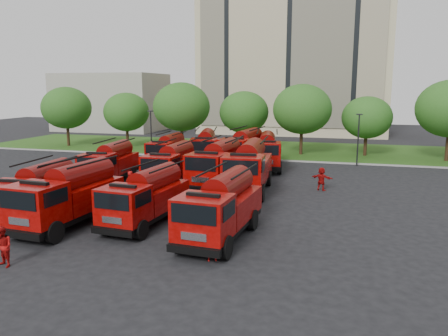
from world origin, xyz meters
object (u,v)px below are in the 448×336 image
object	(u,v)px
fire_truck_8	(168,150)
fire_truck_7	(249,167)
fire_truck_5	(172,165)
fire_truck_6	(218,164)
fire_truck_4	(110,163)
fire_truck_10	(244,148)
fire_truck_3	(221,207)
firefighter_0	(213,261)
firefighter_5	(321,190)
fire_truck_9	(206,147)
firefighter_1	(4,267)
fire_truck_11	(267,151)
fire_truck_1	(69,195)
fire_truck_0	(37,191)
fire_truck_2	(146,197)
firefighter_4	(131,191)
firefighter_3	(221,217)
firefighter_2	(193,248)

from	to	relation	value
fire_truck_8	fire_truck_7	bearing A→B (deg)	-42.57
fire_truck_5	fire_truck_6	xyz separation A→B (m)	(3.67, 0.34, 0.14)
fire_truck_4	fire_truck_10	bearing A→B (deg)	42.07
fire_truck_3	firefighter_0	size ratio (longest dim) A/B	4.23
fire_truck_7	firefighter_5	size ratio (longest dim) A/B	4.65
fire_truck_4	fire_truck_7	xyz separation A→B (m)	(11.44, 0.04, 0.23)
fire_truck_9	firefighter_1	distance (m)	27.03
fire_truck_9	fire_truck_11	size ratio (longest dim) A/B	1.01
fire_truck_5	fire_truck_10	size ratio (longest dim) A/B	0.88
fire_truck_3	fire_truck_10	bearing A→B (deg)	103.76
fire_truck_10	fire_truck_4	bearing A→B (deg)	-125.47
firefighter_1	fire_truck_1	bearing A→B (deg)	114.46
fire_truck_0	firefighter_0	size ratio (longest dim) A/B	4.06
fire_truck_2	fire_truck_10	bearing A→B (deg)	91.04
fire_truck_5	fire_truck_7	world-z (taller)	fire_truck_7
firefighter_4	fire_truck_5	bearing A→B (deg)	-106.99
fire_truck_4	fire_truck_3	bearing A→B (deg)	-46.13
fire_truck_2	fire_truck_6	world-z (taller)	fire_truck_6
fire_truck_5	firefighter_4	distance (m)	3.90
fire_truck_0	firefighter_3	distance (m)	10.97
fire_truck_3	firefighter_2	xyz separation A→B (m)	(-0.92, -1.83, -1.65)
fire_truck_7	firefighter_1	world-z (taller)	fire_truck_7
fire_truck_6	fire_truck_7	world-z (taller)	fire_truck_7
firefighter_3	fire_truck_3	bearing A→B (deg)	90.67
fire_truck_2	firefighter_3	xyz separation A→B (m)	(3.73, 2.30, -1.56)
fire_truck_5	firefighter_5	distance (m)	11.66
fire_truck_3	fire_truck_5	xyz separation A→B (m)	(-7.10, 10.93, -0.02)
firefighter_4	firefighter_5	xyz separation A→B (m)	(13.72, 3.93, 0.00)
fire_truck_3	fire_truck_11	xyz separation A→B (m)	(-1.12, 19.90, 0.03)
fire_truck_7	firefighter_5	world-z (taller)	fire_truck_7
fire_truck_1	firefighter_5	world-z (taller)	fire_truck_1
fire_truck_10	fire_truck_5	bearing A→B (deg)	-104.85
fire_truck_3	fire_truck_8	world-z (taller)	fire_truck_3
firefighter_2	firefighter_3	world-z (taller)	firefighter_2
fire_truck_8	firefighter_3	xyz separation A→B (m)	(9.84, -15.62, -1.52)
fire_truck_1	firefighter_3	xyz separation A→B (m)	(7.75, 3.68, -1.71)
firefighter_0	firefighter_5	xyz separation A→B (m)	(3.94, 15.12, 0.00)
fire_truck_9	fire_truck_8	bearing A→B (deg)	-164.58
firefighter_0	fire_truck_1	bearing A→B (deg)	139.59
fire_truck_5	firefighter_3	xyz separation A→B (m)	(6.10, -7.43, -1.63)
fire_truck_7	fire_truck_11	size ratio (longest dim) A/B	1.07
fire_truck_3	fire_truck_8	xyz separation A→B (m)	(-10.84, 19.12, -0.13)
firefighter_3	fire_truck_7	bearing A→B (deg)	-106.44
fire_truck_3	fire_truck_9	world-z (taller)	fire_truck_9
fire_truck_9	fire_truck_10	size ratio (longest dim) A/B	0.95
fire_truck_10	fire_truck_8	bearing A→B (deg)	-164.79
fire_truck_0	fire_truck_3	size ratio (longest dim) A/B	0.96
fire_truck_11	fire_truck_0	bearing A→B (deg)	-126.95
fire_truck_2	fire_truck_4	distance (m)	11.95
fire_truck_8	firefighter_0	distance (m)	24.87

